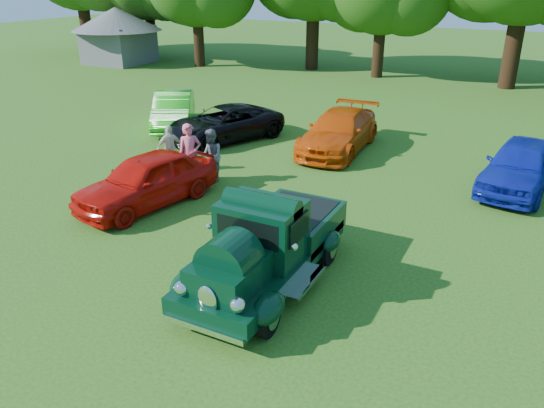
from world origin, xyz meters
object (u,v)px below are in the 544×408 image
at_px(hero_pickup, 267,246).
at_px(back_car_blue, 521,165).
at_px(back_car_black, 224,124).
at_px(spectator_white, 170,148).
at_px(back_car_orange, 339,131).
at_px(back_car_lime, 174,110).
at_px(spectator_grey, 211,156).
at_px(gazebo, 117,29).
at_px(spectator_pink, 190,155).
at_px(red_convertible, 147,180).

xyz_separation_m(hero_pickup, back_car_blue, (4.38, 8.24, -0.07)).
bearing_deg(back_car_black, spectator_white, -61.03).
relative_size(back_car_black, spectator_white, 3.08).
height_order(hero_pickup, back_car_orange, hero_pickup).
bearing_deg(hero_pickup, spectator_white, 142.54).
relative_size(back_car_lime, back_car_black, 0.92).
xyz_separation_m(back_car_lime, spectator_white, (3.27, -4.57, 0.05)).
bearing_deg(spectator_grey, back_car_orange, 110.09).
height_order(back_car_orange, gazebo, gazebo).
bearing_deg(hero_pickup, spectator_grey, 134.09).
distance_m(back_car_orange, spectator_pink, 6.12).
distance_m(spectator_pink, gazebo, 25.96).
distance_m(red_convertible, spectator_grey, 2.45).
bearing_deg(spectator_grey, red_convertible, -58.26).
bearing_deg(hero_pickup, back_car_blue, 61.98).
height_order(red_convertible, gazebo, gazebo).
bearing_deg(back_car_black, hero_pickup, -28.36).
relative_size(red_convertible, spectator_pink, 2.25).
xyz_separation_m(spectator_white, gazebo, (-17.51, 17.07, 1.62)).
height_order(back_car_blue, spectator_white, spectator_white).
distance_m(red_convertible, back_car_lime, 8.41).
relative_size(back_car_orange, spectator_grey, 2.94).
bearing_deg(back_car_lime, red_convertible, -89.88).
bearing_deg(red_convertible, spectator_white, 126.25).
bearing_deg(back_car_blue, spectator_pink, -146.71).
relative_size(hero_pickup, back_car_blue, 1.10).
relative_size(back_car_lime, spectator_grey, 2.61).
xyz_separation_m(back_car_black, spectator_pink, (1.63, -4.56, 0.30)).
bearing_deg(back_car_blue, gazebo, 162.64).
relative_size(back_car_lime, gazebo, 0.69).
height_order(spectator_grey, gazebo, gazebo).
bearing_deg(red_convertible, spectator_grey, 87.33).
bearing_deg(spectator_white, back_car_orange, -14.54).
xyz_separation_m(back_car_black, back_car_orange, (4.49, 0.84, 0.06)).
height_order(red_convertible, back_car_blue, back_car_blue).
bearing_deg(spectator_pink, back_car_orange, 18.53).
distance_m(spectator_pink, spectator_grey, 0.68).
xyz_separation_m(back_car_blue, spectator_pink, (-9.17, -4.25, 0.20)).
bearing_deg(gazebo, spectator_white, -44.26).
xyz_separation_m(back_car_orange, back_car_blue, (6.30, -1.15, 0.04)).
distance_m(hero_pickup, back_car_lime, 13.20).
bearing_deg(back_car_blue, red_convertible, -138.39).
height_order(hero_pickup, spectator_pink, spectator_pink).
distance_m(red_convertible, gazebo, 27.16).
height_order(back_car_black, gazebo, gazebo).
distance_m(back_car_lime, gazebo, 19.02).
xyz_separation_m(back_car_lime, back_car_orange, (7.48, 0.12, -0.00)).
bearing_deg(back_car_blue, spectator_grey, -148.34).
bearing_deg(gazebo, back_car_blue, -25.77).
xyz_separation_m(red_convertible, spectator_grey, (0.62, 2.37, 0.10)).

